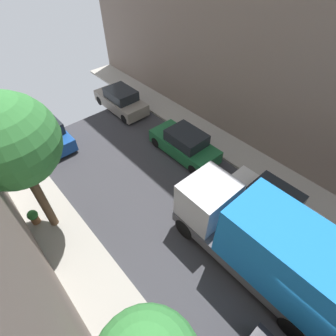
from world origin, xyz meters
TOP-DOWN VIEW (x-y plane):
  - ground at (0.00, 0.00)m, footprint 32.00×32.00m
  - parked_car_left_3 at (-2.70, 15.16)m, footprint 1.78×4.20m
  - parked_car_right_2 at (2.70, 3.39)m, footprint 1.78×4.20m
  - parked_car_right_3 at (2.70, 8.89)m, footprint 1.78×4.20m
  - parked_car_right_4 at (2.70, 15.23)m, footprint 1.78×4.20m
  - delivery_truck at (0.00, 2.28)m, footprint 2.26×6.60m
  - street_tree_0 at (-5.02, 9.33)m, footprint 3.23×3.23m
  - potted_plant_0 at (-5.61, 9.91)m, footprint 0.45×0.45m

SIDE VIEW (x-z plane):
  - ground at x=0.00m, z-range 0.00..0.00m
  - potted_plant_0 at x=-5.61m, z-range 0.19..0.95m
  - parked_car_left_3 at x=-2.70m, z-range -0.06..1.50m
  - parked_car_right_2 at x=2.70m, z-range -0.06..1.50m
  - parked_car_right_3 at x=2.70m, z-range -0.06..1.50m
  - parked_car_right_4 at x=2.70m, z-range -0.06..1.50m
  - delivery_truck at x=0.00m, z-range 0.10..3.48m
  - street_tree_0 at x=-5.02m, z-range 1.65..7.95m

